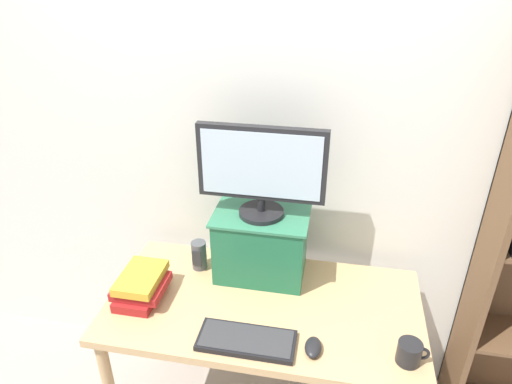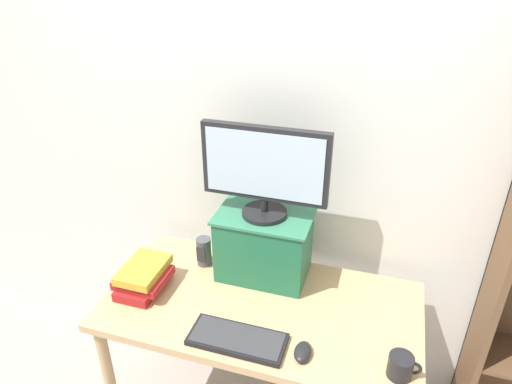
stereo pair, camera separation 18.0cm
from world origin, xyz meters
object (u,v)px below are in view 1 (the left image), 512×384
(book_stack, at_px, (141,285))
(desk_speaker, at_px, (199,255))
(desk, at_px, (263,318))
(riser_box, at_px, (261,243))
(computer_monitor, at_px, (262,169))
(keyboard, at_px, (246,340))
(computer_mouse, at_px, (313,347))
(coffee_mug, at_px, (410,353))

(book_stack, relative_size, desk_speaker, 1.80)
(desk, relative_size, book_stack, 5.25)
(riser_box, distance_m, computer_monitor, 0.37)
(keyboard, xyz_separation_m, book_stack, (-0.50, 0.18, 0.05))
(desk, bearing_deg, computer_mouse, -44.34)
(desk_speaker, bearing_deg, book_stack, -127.47)
(computer_mouse, xyz_separation_m, coffee_mug, (0.35, 0.02, 0.03))
(computer_mouse, relative_size, book_stack, 0.41)
(desk, distance_m, book_stack, 0.55)
(riser_box, xyz_separation_m, keyboard, (0.02, -0.44, -0.15))
(coffee_mug, bearing_deg, computer_mouse, -177.34)
(computer_mouse, bearing_deg, coffee_mug, 2.66)
(riser_box, xyz_separation_m, computer_mouse, (0.28, -0.43, -0.15))
(riser_box, bearing_deg, computer_mouse, -56.94)
(computer_mouse, bearing_deg, keyboard, -178.04)
(computer_mouse, bearing_deg, riser_box, 123.06)
(computer_mouse, xyz_separation_m, book_stack, (-0.76, 0.17, 0.04))
(desk, bearing_deg, keyboard, -96.34)
(desk, xyz_separation_m, coffee_mug, (0.58, -0.21, 0.13))
(book_stack, bearing_deg, coffee_mug, -7.75)
(desk, height_order, computer_mouse, computer_mouse)
(riser_box, bearing_deg, desk, -76.46)
(computer_monitor, bearing_deg, desk_speaker, -176.74)
(keyboard, bearing_deg, riser_box, 93.03)
(book_stack, bearing_deg, riser_box, 28.61)
(desk_speaker, bearing_deg, keyboard, -52.97)
(computer_monitor, xyz_separation_m, book_stack, (-0.48, -0.26, -0.48))
(computer_mouse, distance_m, book_stack, 0.78)
(computer_mouse, height_order, book_stack, book_stack)
(desk_speaker, bearing_deg, computer_monitor, 3.26)
(keyboard, height_order, computer_mouse, computer_mouse)
(desk, xyz_separation_m, desk_speaker, (-0.34, 0.19, 0.16))
(book_stack, xyz_separation_m, coffee_mug, (1.10, -0.15, -0.01))
(riser_box, distance_m, desk_speaker, 0.31)
(desk, bearing_deg, riser_box, 103.54)
(computer_monitor, bearing_deg, coffee_mug, -33.21)
(desk, xyz_separation_m, keyboard, (-0.03, -0.23, 0.10))
(desk_speaker, bearing_deg, computer_mouse, -35.66)
(desk, distance_m, keyboard, 0.25)
(riser_box, height_order, book_stack, riser_box)
(desk_speaker, bearing_deg, riser_box, 3.55)
(computer_mouse, bearing_deg, desk_speaker, 144.34)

